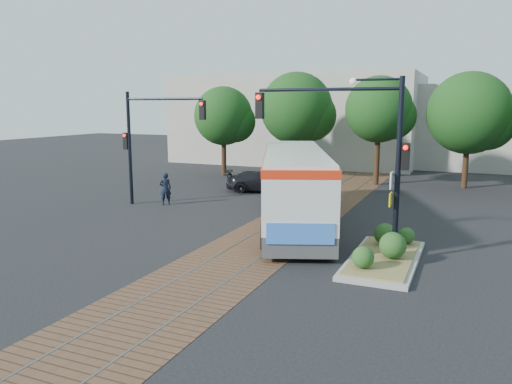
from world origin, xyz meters
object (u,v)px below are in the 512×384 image
parked_car (263,181)px  city_bus (294,182)px  signal_pole_main (362,139)px  traffic_island (385,252)px  signal_pole_left (147,133)px  officer (165,189)px

parked_car → city_bus: bearing=-166.0°
signal_pole_main → city_bus: bearing=132.7°
traffic_island → parked_car: bearing=129.4°
city_bus → parked_car: bearing=101.4°
signal_pole_main → signal_pole_left: bearing=158.6°
traffic_island → signal_pole_main: size_ratio=0.87×
traffic_island → officer: 13.64m
signal_pole_main → officer: 13.13m
traffic_island → signal_pole_left: bearing=159.6°
signal_pole_left → parked_car: size_ratio=1.32×
city_bus → signal_pole_main: 6.09m
city_bus → traffic_island: bearing=-62.6°
signal_pole_left → parked_car: (3.89, 6.45, -3.21)m
city_bus → traffic_island: city_bus is taller
city_bus → officer: (-7.72, 1.20, -0.98)m
city_bus → officer: city_bus is taller
signal_pole_main → signal_pole_left: signal_pole_main is taller
signal_pole_main → parked_car: bearing=126.6°
signal_pole_main → parked_car: 14.44m
city_bus → signal_pole_left: signal_pole_left is taller
signal_pole_left → signal_pole_main: bearing=-21.4°
traffic_island → signal_pole_left: (-13.19, 4.89, 3.54)m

